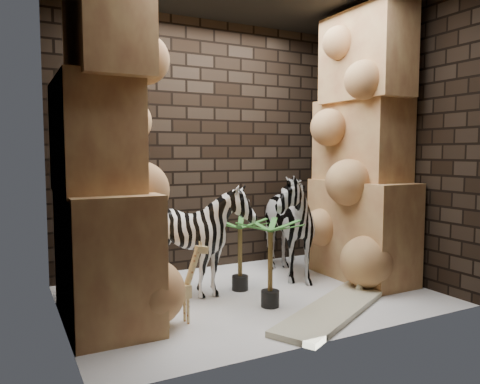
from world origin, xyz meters
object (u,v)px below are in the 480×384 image
surfboard (335,309)px  zebra_left (198,245)px  zebra_right (280,215)px  palm_front (240,254)px  giraffe_toy (176,284)px  palm_back (270,263)px

surfboard → zebra_left: bearing=104.7°
zebra_right → palm_front: bearing=-148.1°
giraffe_toy → palm_back: size_ratio=0.85×
zebra_left → palm_front: zebra_left is taller
zebra_right → giraffe_toy: zebra_right is taller
zebra_right → zebra_left: bearing=-158.6°
zebra_left → surfboard: 1.44m
zebra_left → giraffe_toy: 0.81m
giraffe_toy → zebra_right: bearing=25.5°
giraffe_toy → zebra_left: bearing=51.0°
zebra_right → palm_back: bearing=-117.4°
zebra_right → zebra_left: 1.14m
surfboard → giraffe_toy: bearing=137.6°
giraffe_toy → surfboard: (1.37, -0.35, -0.32)m
zebra_right → giraffe_toy: (-1.55, -0.88, -0.36)m
zebra_left → palm_front: 0.48m
zebra_right → palm_front: size_ratio=1.88×
giraffe_toy → palm_back: palm_back is taller
zebra_right → palm_front: (-0.65, -0.27, -0.33)m
zebra_left → palm_back: size_ratio=1.39×
palm_front → palm_back: (0.01, -0.58, 0.03)m
zebra_left → palm_front: size_ratio=1.49×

